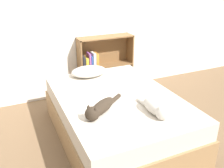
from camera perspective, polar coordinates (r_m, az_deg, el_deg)
name	(u,v)px	position (r m, az deg, el deg)	size (l,w,h in m)	color
ground_plane	(117,135)	(3.25, 1.07, -11.49)	(8.00, 8.00, 0.00)	brown
wall_back	(78,19)	(4.03, -7.67, 14.61)	(8.00, 0.06, 2.50)	white
bed	(117,116)	(3.10, 1.11, -7.40)	(1.37, 1.94, 0.55)	#99754C
pillow	(89,71)	(3.56, -5.32, 2.89)	(0.50, 0.36, 0.13)	beige
cat_light	(156,108)	(2.60, 10.04, -5.41)	(0.16, 0.52, 0.17)	beige
cat_dark	(100,108)	(2.58, -2.81, -5.58)	(0.55, 0.44, 0.17)	#33281E
bookshelf	(102,64)	(4.19, -2.20, 4.64)	(0.92, 0.26, 0.97)	brown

